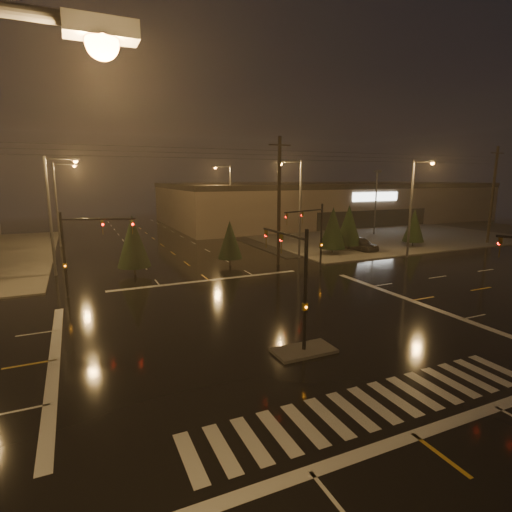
{
  "coord_description": "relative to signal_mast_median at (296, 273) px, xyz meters",
  "views": [
    {
      "loc": [
        -9.58,
        -19.49,
        8.33
      ],
      "look_at": [
        1.52,
        4.97,
        3.0
      ],
      "focal_mm": 28.0,
      "sensor_mm": 36.0,
      "label": 1
    }
  ],
  "objects": [
    {
      "name": "ground",
      "position": [
        -0.0,
        3.07,
        -3.75
      ],
      "size": [
        140.0,
        140.0,
        0.0
      ],
      "primitive_type": "plane",
      "color": "black",
      "rests_on": "ground"
    },
    {
      "name": "sidewalk_ne",
      "position": [
        30.0,
        33.07,
        -3.69
      ],
      "size": [
        36.0,
        36.0,
        0.12
      ],
      "primitive_type": "cube",
      "color": "#4E4B46",
      "rests_on": "ground"
    },
    {
      "name": "median_island",
      "position": [
        -0.0,
        -0.93,
        -3.68
      ],
      "size": [
        3.0,
        1.6,
        0.15
      ],
      "primitive_type": "cube",
      "color": "#4E4B46",
      "rests_on": "ground"
    },
    {
      "name": "crosswalk",
      "position": [
        -0.0,
        -5.93,
        -3.75
      ],
      "size": [
        15.0,
        2.6,
        0.01
      ],
      "primitive_type": "cube",
      "color": "beige",
      "rests_on": "ground"
    },
    {
      "name": "stop_bar_near",
      "position": [
        -0.0,
        -7.93,
        -3.75
      ],
      "size": [
        16.0,
        0.5,
        0.01
      ],
      "primitive_type": "cube",
      "color": "beige",
      "rests_on": "ground"
    },
    {
      "name": "stop_bar_far",
      "position": [
        -0.0,
        14.07,
        -3.75
      ],
      "size": [
        16.0,
        0.5,
        0.01
      ],
      "primitive_type": "cube",
      "color": "beige",
      "rests_on": "ground"
    },
    {
      "name": "parking_lot",
      "position": [
        35.0,
        31.07,
        -3.71
      ],
      "size": [
        50.0,
        24.0,
        0.08
      ],
      "primitive_type": "cube",
      "color": "black",
      "rests_on": "ground"
    },
    {
      "name": "retail_building",
      "position": [
        35.0,
        49.06,
        0.09
      ],
      "size": [
        60.2,
        28.3,
        7.2
      ],
      "color": "brown",
      "rests_on": "ground"
    },
    {
      "name": "signal_mast_median",
      "position": [
        0.0,
        0.0,
        0.0
      ],
      "size": [
        0.25,
        4.59,
        6.0
      ],
      "color": "black",
      "rests_on": "ground"
    },
    {
      "name": "signal_mast_ne",
      "position": [
        9.5,
        13.21,
        0.04
      ],
      "size": [
        4.84,
        1.86,
        6.0
      ],
      "color": "black",
      "rests_on": "ground"
    },
    {
      "name": "signal_mast_nw",
      "position": [
        -9.5,
        13.21,
        0.04
      ],
      "size": [
        4.84,
        1.86,
        6.0
      ],
      "color": "black",
      "rests_on": "ground"
    },
    {
      "name": "streetlight_1",
      "position": [
        -11.18,
        21.07,
        2.05
      ],
      "size": [
        2.77,
        0.32,
        10.0
      ],
      "color": "#38383A",
      "rests_on": "ground"
    },
    {
      "name": "streetlight_2",
      "position": [
        -11.18,
        37.07,
        2.05
      ],
      "size": [
        2.77,
        0.32,
        10.0
      ],
      "color": "#38383A",
      "rests_on": "ground"
    },
    {
      "name": "streetlight_3",
      "position": [
        11.18,
        19.07,
        2.05
      ],
      "size": [
        2.77,
        0.32,
        10.0
      ],
      "color": "#38383A",
      "rests_on": "ground"
    },
    {
      "name": "streetlight_4",
      "position": [
        11.18,
        39.07,
        2.05
      ],
      "size": [
        2.77,
        0.32,
        10.0
      ],
      "color": "#38383A",
      "rests_on": "ground"
    },
    {
      "name": "streetlight_6",
      "position": [
        22.0,
        14.26,
        2.05
      ],
      "size": [
        0.32,
        2.77,
        10.0
      ],
      "color": "#38383A",
      "rests_on": "ground"
    },
    {
      "name": "utility_pole_1",
      "position": [
        8.0,
        17.07,
        2.38
      ],
      "size": [
        2.2,
        0.32,
        12.0
      ],
      "color": "black",
      "rests_on": "ground"
    },
    {
      "name": "utility_pole_2",
      "position": [
        38.0,
        17.07,
        2.38
      ],
      "size": [
        2.2,
        0.32,
        12.0
      ],
      "color": "black",
      "rests_on": "ground"
    },
    {
      "name": "conifer_0",
      "position": [
        15.73,
        19.22,
        -0.82
      ],
      "size": [
        2.85,
        2.85,
        5.16
      ],
      "color": "black",
      "rests_on": "ground"
    },
    {
      "name": "conifer_1",
      "position": [
        18.79,
        20.46,
        -0.77
      ],
      "size": [
        2.92,
        2.92,
        5.26
      ],
      "color": "black",
      "rests_on": "ground"
    },
    {
      "name": "conifer_2",
      "position": [
        27.27,
        19.0,
        -1.09
      ],
      "size": [
        2.52,
        2.52,
        4.63
      ],
      "color": "black",
      "rests_on": "ground"
    },
    {
      "name": "conifer_3",
      "position": [
        -5.23,
        18.68,
        -0.83
      ],
      "size": [
        2.84,
        2.84,
        5.14
      ],
      "color": "black",
      "rests_on": "ground"
    },
    {
      "name": "conifer_4",
      "position": [
        3.61,
        18.64,
        -1.25
      ],
      "size": [
        2.31,
        2.31,
        4.31
      ],
      "color": "black",
      "rests_on": "ground"
    },
    {
      "name": "car_parked",
      "position": [
        20.0,
        19.85,
        -2.95
      ],
      "size": [
        2.48,
        4.9,
        1.6
      ],
      "primitive_type": "imported",
      "rotation": [
        0.0,
        0.0,
        0.13
      ],
      "color": "black",
      "rests_on": "ground"
    }
  ]
}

